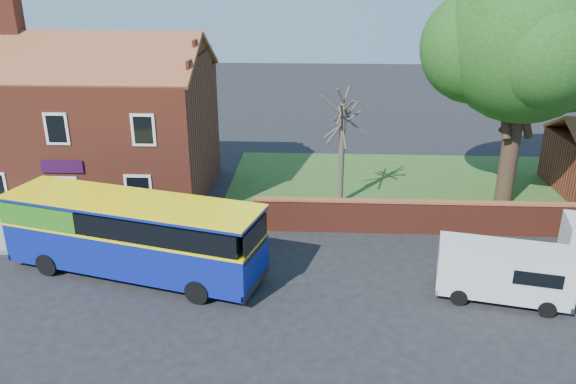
{
  "coord_description": "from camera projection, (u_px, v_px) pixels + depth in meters",
  "views": [
    {
      "loc": [
        4.77,
        -16.75,
        11.14
      ],
      "look_at": [
        3.67,
        5.0,
        2.69
      ],
      "focal_mm": 35.0,
      "sensor_mm": 36.0,
      "label": 1
    }
  ],
  "objects": [
    {
      "name": "large_tree",
      "position": [
        526.0,
        45.0,
        26.81
      ],
      "size": [
        10.04,
        7.94,
        12.24
      ],
      "color": "black",
      "rests_on": "ground"
    },
    {
      "name": "shop_building",
      "position": [
        93.0,
        131.0,
        29.65
      ],
      "size": [
        12.3,
        8.13,
        10.5
      ],
      "color": "maroon",
      "rests_on": "ground"
    },
    {
      "name": "kerb",
      "position": [
        37.0,
        253.0,
        23.88
      ],
      "size": [
        18.0,
        0.15,
        0.14
      ],
      "primitive_type": "cube",
      "color": "slate",
      "rests_on": "ground"
    },
    {
      "name": "grass_strip",
      "position": [
        462.0,
        188.0,
        31.33
      ],
      "size": [
        26.0,
        12.0,
        0.04
      ],
      "primitive_type": "cube",
      "color": "#426B28",
      "rests_on": "ground"
    },
    {
      "name": "boundary_wall",
      "position": [
        495.0,
        218.0,
        25.46
      ],
      "size": [
        22.0,
        0.38,
        1.6
      ],
      "color": "maroon",
      "rests_on": "ground"
    },
    {
      "name": "bus",
      "position": [
        126.0,
        232.0,
        21.88
      ],
      "size": [
        10.62,
        5.24,
        3.14
      ],
      "rotation": [
        0.0,
        0.0,
        -0.27
      ],
      "color": "navy",
      "rests_on": "ground"
    },
    {
      "name": "pavement",
      "position": [
        55.0,
        236.0,
        25.51
      ],
      "size": [
        18.0,
        3.5,
        0.12
      ],
      "primitive_type": "cube",
      "color": "gray",
      "rests_on": "ground"
    },
    {
      "name": "van_near",
      "position": [
        504.0,
        271.0,
        20.3
      ],
      "size": [
        4.91,
        2.79,
        2.03
      ],
      "rotation": [
        0.0,
        0.0,
        -0.22
      ],
      "color": "silver",
      "rests_on": "ground"
    },
    {
      "name": "bare_tree",
      "position": [
        342.0,
        149.0,
        28.27
      ],
      "size": [
        2.15,
        2.56,
        5.73
      ],
      "color": "#4C4238",
      "rests_on": "ground"
    },
    {
      "name": "ground",
      "position": [
        178.0,
        312.0,
        19.85
      ],
      "size": [
        120.0,
        120.0,
        0.0
      ],
      "primitive_type": "plane",
      "color": "black",
      "rests_on": "ground"
    }
  ]
}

